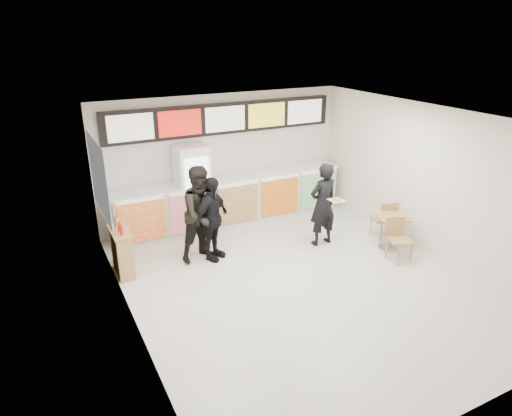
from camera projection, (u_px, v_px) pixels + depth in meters
floor at (301, 282)px, 8.39m from camera, size 7.00×7.00×0.00m
ceiling at (308, 119)px, 7.28m from camera, size 7.00×7.00×0.00m
wall_back at (224, 158)px, 10.73m from camera, size 6.00×0.00×6.00m
wall_left at (128, 241)px, 6.57m from camera, size 0.00×7.00×7.00m
wall_right at (431, 182)px, 9.10m from camera, size 0.00×7.00×7.00m
service_counter at (232, 201)px, 10.74m from camera, size 5.56×0.77×1.14m
menu_board at (224, 118)px, 10.31m from camera, size 5.50×0.14×0.70m
drinks_fridge at (193, 189)px, 10.20m from camera, size 0.70×0.67×2.00m
mirror_panel at (99, 178)px, 8.51m from camera, size 0.01×2.00×1.50m
customer_main at (323, 205)px, 9.58m from camera, size 0.68×0.47×1.80m
customer_left at (202, 214)px, 8.94m from camera, size 1.10×0.96×1.94m
customer_mid at (212, 219)px, 8.95m from camera, size 1.07×0.90×1.72m
pizza_slice at (336, 200)px, 9.12m from camera, size 0.36×0.36×0.02m
cafe_table at (391, 226)px, 9.52m from camera, size 0.97×1.53×0.87m
condiment_ledge at (122, 252)px, 8.55m from camera, size 0.32×0.79×1.05m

